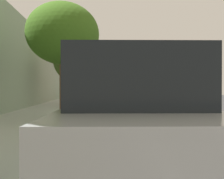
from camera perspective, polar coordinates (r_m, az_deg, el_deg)
The scene contains 15 objects.
ground at distance 13.90m, azimuth 3.24°, elevation -5.71°, with size 64.17×64.17×0.00m, color #373737.
sidewalk at distance 14.08m, azimuth -14.39°, elevation -5.37°, with size 4.46×40.11×0.14m, color #9EA79E.
curb_edge at distance 13.82m, azimuth -4.91°, elevation -5.47°, with size 0.16×40.11×0.14m, color gray.
lane_stripe_centre at distance 14.47m, azimuth 13.46°, elevation -5.47°, with size 0.14×40.00×0.01m.
lane_stripe_bike_edge at distance 13.86m, azimuth 1.21°, elevation -5.72°, with size 0.12×40.11×0.01m, color white.
building_facade at distance 14.78m, azimuth -23.96°, elevation 6.56°, with size 0.50×40.11×6.15m, color gray.
parked_suv_white_nearest at distance 29.92m, azimuth -2.16°, elevation -0.43°, with size 2.15×4.79×1.99m.
parked_pickup_red_second at distance 21.87m, azimuth -1.47°, elevation -1.10°, with size 2.05×5.31×1.95m.
parked_sedan_green_mid at distance 11.54m, azimuth -0.16°, elevation -3.23°, with size 1.85×4.41×1.52m.
parked_suv_silver_far at distance 3.95m, azimuth 4.16°, elevation -6.39°, with size 2.11×4.77×1.99m.
bicycle_at_curb at distance 15.94m, azimuth -2.99°, elevation -3.60°, with size 1.22×1.28×0.74m.
cyclist_with_backpack at distance 16.38m, azimuth -3.76°, elevation -1.21°, with size 0.55×0.54×1.67m.
street_tree_near_cyclist at distance 17.62m, azimuth -8.60°, elevation 7.28°, with size 3.65×3.65×5.26m.
street_tree_mid_block at distance 10.94m, azimuth -12.13°, elevation 13.27°, with size 3.30×3.30×5.21m.
pedestrian_on_phone at distance 27.30m, azimuth -9.30°, elevation -0.47°, with size 0.60×0.33×1.63m.
Camera 1 is at (1.53, 13.74, 1.50)m, focal length 36.62 mm.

